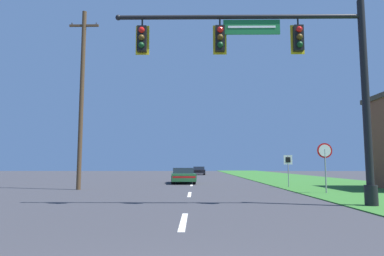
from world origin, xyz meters
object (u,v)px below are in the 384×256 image
at_px(car_ahead, 183,176).
at_px(stop_sign, 325,156).
at_px(far_car, 199,171).
at_px(utility_pole_near, 82,95).
at_px(signal_mast, 295,71).
at_px(route_sign_post, 288,164).

distance_m(car_ahead, stop_sign, 12.56).
distance_m(car_ahead, far_car, 23.71).
distance_m(stop_sign, utility_pole_near, 14.19).
height_order(signal_mast, stop_sign, signal_mast).
xyz_separation_m(car_ahead, utility_pole_near, (-5.84, -7.24, 4.99)).
height_order(stop_sign, route_sign_post, stop_sign).
xyz_separation_m(car_ahead, far_car, (1.45, 23.67, -0.00)).
relative_size(route_sign_post, utility_pole_near, 0.19).
bearing_deg(utility_pole_near, far_car, 76.73).
xyz_separation_m(stop_sign, route_sign_post, (-0.60, 4.75, -0.34)).
height_order(car_ahead, far_car, same).
bearing_deg(signal_mast, utility_pole_near, 142.47).
bearing_deg(stop_sign, signal_mast, -118.96).
height_order(stop_sign, utility_pole_near, utility_pole_near).
distance_m(signal_mast, car_ahead, 16.51).
distance_m(route_sign_post, utility_pole_near, 13.60).
distance_m(far_car, stop_sign, 34.19).
height_order(signal_mast, car_ahead, signal_mast).
xyz_separation_m(far_car, utility_pole_near, (-7.29, -30.91, 4.99)).
height_order(far_car, route_sign_post, route_sign_post).
xyz_separation_m(signal_mast, utility_pole_near, (-10.46, 8.04, 0.78)).
relative_size(far_car, utility_pole_near, 0.40).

